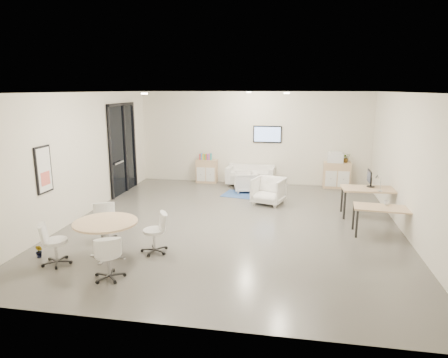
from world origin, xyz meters
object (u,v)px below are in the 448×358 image
sideboard_right (337,175)px  armchair_left (246,181)px  sideboard_left (207,171)px  loveseat (251,176)px  desk_rear (371,191)px  armchair_right (269,189)px  round_table (106,226)px  desk_front (383,210)px

sideboard_right → armchair_left: sideboard_right is taller
sideboard_left → loveseat: (1.60, -0.19, -0.08)m
sideboard_left → desk_rear: size_ratio=0.55×
sideboard_left → armchair_right: armchair_right is taller
loveseat → armchair_right: armchair_right is taller
armchair_left → sideboard_left: bearing=-136.5°
sideboard_left → desk_rear: (5.06, -3.12, 0.28)m
armchair_left → armchair_right: (0.83, -1.29, 0.07)m
sideboard_right → desk_rear: (0.56, -3.10, 0.25)m
armchair_right → round_table: (-2.89, -4.41, 0.25)m
armchair_left → round_table: (-2.06, -5.69, 0.31)m
sideboard_left → desk_front: (5.08, -4.47, 0.18)m
armchair_right → round_table: bearing=-106.5°
round_table → desk_front: bearing=22.2°
sideboard_right → loveseat: size_ratio=0.53×
armchair_right → sideboard_left: bearing=151.8°
armchair_right → desk_rear: size_ratio=0.57×
sideboard_right → round_table: (-5.02, -6.74, 0.23)m
desk_rear → sideboard_right: bearing=97.9°
sideboard_right → loveseat: 2.91m
sideboard_right → desk_front: bearing=-82.5°
armchair_left → desk_rear: desk_rear is taller
sideboard_left → desk_rear: bearing=-31.7°
sideboard_left → armchair_left: sideboard_left is taller
sideboard_right → armchair_right: (-2.14, -2.33, -0.01)m
sideboard_right → round_table: bearing=-126.7°
sideboard_left → round_table: 6.79m
sideboard_right → armchair_right: sideboard_right is taller
sideboard_right → loveseat: sideboard_right is taller
sideboard_left → sideboard_right: size_ratio=0.94×
sideboard_right → round_table: sideboard_right is taller
sideboard_right → desk_front: (0.59, -4.45, 0.16)m
desk_front → round_table: 6.06m
sideboard_right → desk_rear: size_ratio=0.58×
sideboard_right → armchair_left: bearing=-160.6°
loveseat → desk_front: loveseat is taller
loveseat → desk_rear: size_ratio=1.10×
armchair_right → desk_front: bearing=-21.1°
sideboard_right → desk_front: 4.49m
sideboard_left → armchair_left: bearing=-34.9°
round_table → armchair_right: bearing=56.8°
sideboard_right → loveseat: bearing=-176.7°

